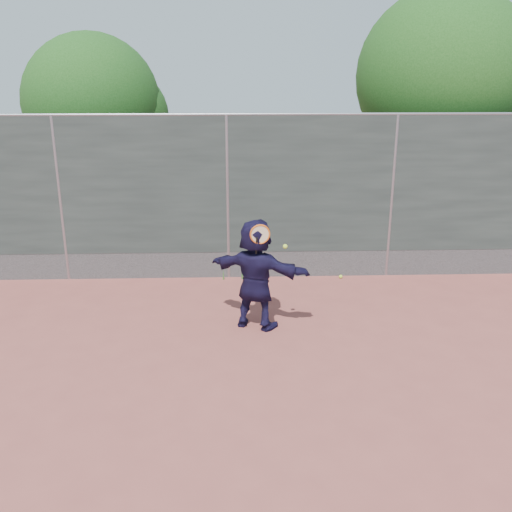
{
  "coord_description": "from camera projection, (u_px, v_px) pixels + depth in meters",
  "views": [
    {
      "loc": [
        0.15,
        -6.63,
        3.79
      ],
      "look_at": [
        0.44,
        1.34,
        1.13
      ],
      "focal_mm": 40.0,
      "sensor_mm": 36.0,
      "label": 1
    }
  ],
  "objects": [
    {
      "name": "player",
      "position": [
        256.0,
        274.0,
        8.49
      ],
      "size": [
        1.64,
        1.12,
        1.7
      ],
      "primitive_type": "imported",
      "rotation": [
        0.0,
        0.0,
        2.71
      ],
      "color": "#181336",
      "rests_on": "ground"
    },
    {
      "name": "fence",
      "position": [
        228.0,
        195.0,
        10.29
      ],
      "size": [
        20.0,
        0.06,
        3.03
      ],
      "color": "#38423D",
      "rests_on": "ground"
    },
    {
      "name": "weed_clump",
      "position": [
        245.0,
        272.0,
        10.65
      ],
      "size": [
        0.68,
        0.07,
        0.3
      ],
      "color": "#387226",
      "rests_on": "ground"
    },
    {
      "name": "swing_action",
      "position": [
        262.0,
        237.0,
        8.1
      ],
      "size": [
        0.54,
        0.13,
        0.51
      ],
      "color": "orange",
      "rests_on": "ground"
    },
    {
      "name": "ground",
      "position": [
        226.0,
        370.0,
        7.48
      ],
      "size": [
        80.0,
        80.0,
        0.0
      ],
      "primitive_type": "plane",
      "color": "#9E4C42",
      "rests_on": "ground"
    },
    {
      "name": "tree_right",
      "position": [
        450.0,
        81.0,
        11.98
      ],
      "size": [
        3.78,
        3.6,
        5.39
      ],
      "color": "#382314",
      "rests_on": "ground"
    },
    {
      "name": "ball_ground",
      "position": [
        341.0,
        277.0,
        10.71
      ],
      "size": [
        0.07,
        0.07,
        0.07
      ],
      "primitive_type": "sphere",
      "color": "#CBF336",
      "rests_on": "ground"
    },
    {
      "name": "tree_left",
      "position": [
        100.0,
        107.0,
        12.66
      ],
      "size": [
        3.15,
        3.0,
        4.53
      ],
      "color": "#382314",
      "rests_on": "ground"
    }
  ]
}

